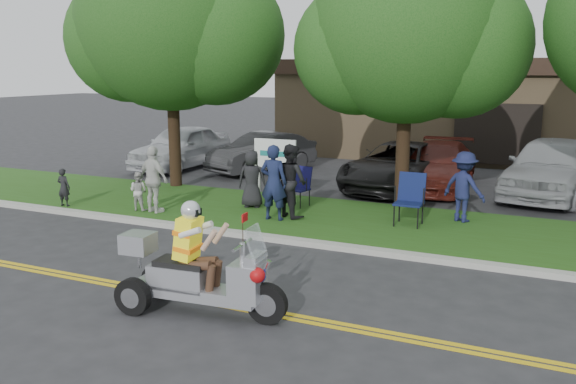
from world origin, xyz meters
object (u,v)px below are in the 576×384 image
at_px(trike_scooter, 195,275).
at_px(lawn_chair_a, 410,196).
at_px(parked_car_far_left, 181,147).
at_px(parked_car_left, 262,152).
at_px(spectator_adult_left, 274,182).
at_px(spectator_adult_right, 154,179).
at_px(parked_car_right, 438,166).
at_px(parked_car_far_right, 551,167).
at_px(lawn_chair_b, 300,184).
at_px(parked_car_mid, 400,166).
at_px(spectator_adult_mid, 291,181).

bearing_deg(trike_scooter, lawn_chair_a, 69.35).
relative_size(parked_car_far_left, parked_car_left, 1.10).
distance_m(spectator_adult_left, spectator_adult_right, 3.09).
height_order(trike_scooter, parked_car_far_left, trike_scooter).
distance_m(trike_scooter, parked_car_right, 11.52).
xyz_separation_m(lawn_chair_a, parked_car_far_right, (2.82, 5.12, 0.10)).
bearing_deg(trike_scooter, lawn_chair_b, 95.72).
xyz_separation_m(parked_car_far_left, parked_car_right, (9.40, 0.09, -0.09)).
distance_m(lawn_chair_b, parked_car_left, 6.00).
xyz_separation_m(parked_car_mid, parked_car_right, (1.00, 0.67, -0.02)).
bearing_deg(parked_car_mid, lawn_chair_a, -64.93).
height_order(trike_scooter, lawn_chair_a, trike_scooter).
relative_size(spectator_adult_right, parked_car_far_right, 0.33).
bearing_deg(parked_car_right, lawn_chair_a, -88.72).
height_order(parked_car_mid, parked_car_right, parked_car_mid).
bearing_deg(lawn_chair_a, parked_car_mid, 106.56).
bearing_deg(lawn_chair_a, spectator_adult_left, -163.36).
xyz_separation_m(parked_car_left, parked_car_mid, (5.30, -1.09, 0.02)).
bearing_deg(parked_car_left, spectator_adult_right, -64.82).
distance_m(parked_car_far_left, parked_car_left, 3.14).
bearing_deg(spectator_adult_mid, parked_car_far_right, -105.97).
bearing_deg(lawn_chair_b, parked_car_left, 136.77).
distance_m(lawn_chair_b, parked_car_far_right, 7.37).
distance_m(trike_scooter, lawn_chair_a, 6.55).
relative_size(lawn_chair_a, parked_car_mid, 0.23).
distance_m(parked_car_mid, parked_car_right, 1.21).
bearing_deg(parked_car_far_right, parked_car_mid, -161.81).
bearing_deg(parked_car_mid, spectator_adult_mid, -98.12).
bearing_deg(parked_car_left, lawn_chair_b, -32.99).
distance_m(lawn_chair_a, parked_car_far_left, 11.00).
relative_size(trike_scooter, spectator_adult_mid, 1.51).
bearing_deg(spectator_adult_right, parked_car_far_right, -129.51).
relative_size(lawn_chair_b, parked_car_mid, 0.20).
bearing_deg(parked_car_left, parked_car_far_right, 17.83).
bearing_deg(parked_car_right, spectator_adult_mid, -116.19).
relative_size(trike_scooter, spectator_adult_left, 1.49).
xyz_separation_m(spectator_adult_mid, parked_car_left, (-3.88, 6.06, -0.30)).
xyz_separation_m(trike_scooter, spectator_adult_mid, (-1.05, 5.80, 0.38)).
xyz_separation_m(lawn_chair_b, parked_car_far_right, (5.92, 4.39, 0.20)).
bearing_deg(parked_car_far_right, parked_car_right, -170.94).
bearing_deg(spectator_adult_left, parked_car_far_left, -45.07).
bearing_deg(parked_car_mid, parked_car_right, 41.67).
bearing_deg(parked_car_right, parked_car_mid, -149.08).
distance_m(parked_car_far_left, parked_car_mid, 8.41).
bearing_deg(spectator_adult_mid, lawn_chair_a, -140.68).
bearing_deg(lawn_chair_a, parked_car_right, 93.52).
distance_m(spectator_adult_mid, spectator_adult_right, 3.44).
relative_size(lawn_chair_a, parked_car_left, 0.28).
xyz_separation_m(lawn_chair_b, spectator_adult_mid, (0.30, -1.24, 0.31)).
bearing_deg(spectator_adult_right, spectator_adult_left, -155.47).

